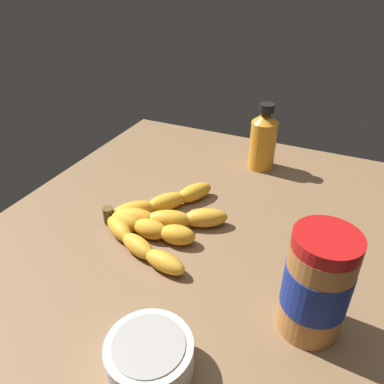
{
  "coord_description": "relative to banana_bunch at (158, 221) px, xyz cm",
  "views": [
    {
      "loc": [
        51.25,
        21.35,
        42.82
      ],
      "look_at": [
        -2.35,
        -3.24,
        5.07
      ],
      "focal_mm": 34.79,
      "sensor_mm": 36.0,
      "label": 1
    }
  ],
  "objects": [
    {
      "name": "ground_plane",
      "position": [
        -4.38,
        7.07,
        -3.36
      ],
      "size": [
        82.45,
        75.19,
        3.31
      ],
      "primitive_type": "cube",
      "color": "brown"
    },
    {
      "name": "small_bowl",
      "position": [
        24.68,
        12.68,
        0.75
      ],
      "size": [
        10.59,
        10.59,
        4.78
      ],
      "color": "silver",
      "rests_on": "ground_plane"
    },
    {
      "name": "banana_bunch",
      "position": [
        0.0,
        0.0,
        0.0
      ],
      "size": [
        27.07,
        22.28,
        3.55
      ],
      "color": "gold",
      "rests_on": "ground_plane"
    },
    {
      "name": "peanut_butter_jar",
      "position": [
        10.27,
        28.89,
        6.06
      ],
      "size": [
        8.46,
        8.46,
        15.68
      ],
      "color": "#B27238",
      "rests_on": "ground_plane"
    },
    {
      "name": "honey_bottle",
      "position": [
        -31.04,
        10.64,
        5.42
      ],
      "size": [
        6.05,
        6.05,
        15.44
      ],
      "color": "orange",
      "rests_on": "ground_plane"
    }
  ]
}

